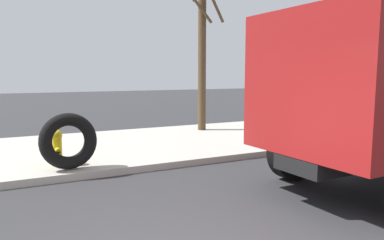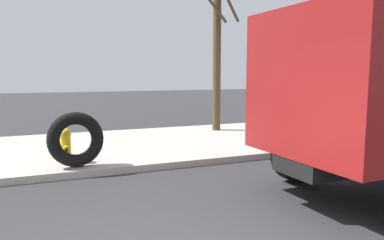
% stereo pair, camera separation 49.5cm
% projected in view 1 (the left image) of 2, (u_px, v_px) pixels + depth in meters
% --- Properties ---
extents(sidewalk_curb, '(36.00, 5.00, 0.15)m').
position_uv_depth(sidewalk_curb, '(71.00, 151.00, 9.37)').
color(sidewalk_curb, '#ADA89E').
rests_on(sidewalk_curb, ground).
extents(fire_hydrant, '(0.25, 0.56, 0.74)m').
position_uv_depth(fire_hydrant, '(57.00, 146.00, 7.62)').
color(fire_hydrant, yellow).
rests_on(fire_hydrant, sidewalk_curb).
extents(loose_tire, '(1.13, 0.37, 1.14)m').
position_uv_depth(loose_tire, '(69.00, 141.00, 7.26)').
color(loose_tire, black).
rests_on(loose_tire, sidewalk_curb).
extents(bare_tree, '(1.16, 1.31, 5.87)m').
position_uv_depth(bare_tree, '(202.00, 39.00, 12.11)').
color(bare_tree, '#4C3823').
rests_on(bare_tree, sidewalk_curb).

